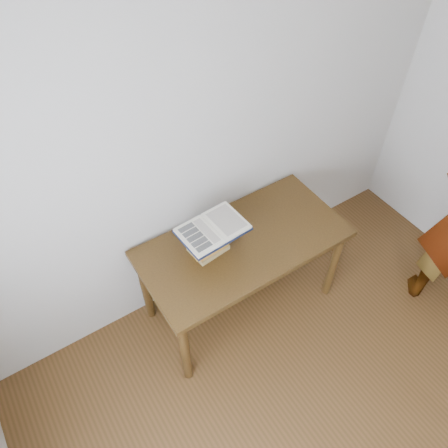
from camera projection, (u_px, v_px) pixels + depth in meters
desk at (243, 251)px, 2.86m from camera, size 1.35×0.67×0.72m
book_stack at (207, 240)px, 2.67m from camera, size 0.25×0.20×0.19m
open_book at (213, 229)px, 2.59m from camera, size 0.42×0.30×0.03m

